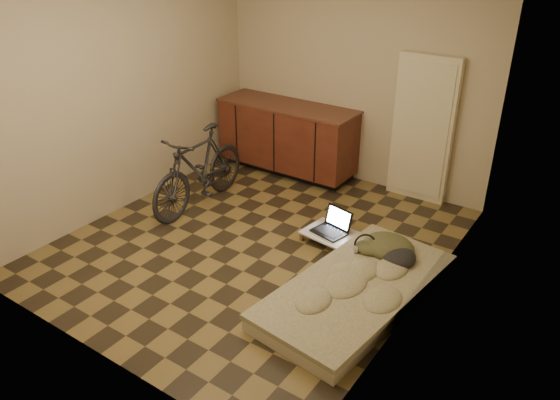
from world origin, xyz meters
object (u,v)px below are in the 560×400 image
Objects in this scene: futon at (357,291)px; lap_desk at (335,236)px; bicycle at (199,165)px; laptop at (332,227)px.

futon is 2.91× the size of lap_desk.
bicycle reaches higher than lap_desk.
futon is 0.93m from lap_desk.
lap_desk is at bearing 137.37° from futon.
bicycle is at bearing -161.38° from laptop.
laptop is (-0.67, 0.75, 0.07)m from futon.
lap_desk is (-0.61, 0.70, 0.01)m from futon.
lap_desk is at bearing 2.48° from bicycle.
futon is at bearing -15.86° from bicycle.
lap_desk is (1.71, 0.14, -0.41)m from bicycle.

